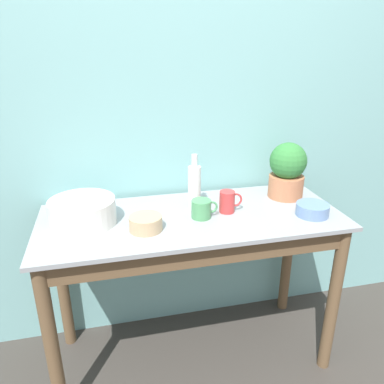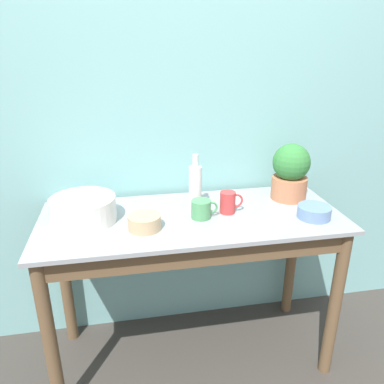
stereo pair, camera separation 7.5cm
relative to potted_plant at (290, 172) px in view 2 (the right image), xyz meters
name	(u,v)px [view 2 (the right image)]	position (x,y,z in m)	size (l,w,h in m)	color
wall_back	(180,124)	(-0.53, 0.23, 0.22)	(6.00, 0.05, 2.40)	#7AB2B2
counter_table	(193,250)	(-0.53, -0.14, -0.32)	(1.42, 0.58, 0.83)	brown
potted_plant	(290,172)	(0.00, 0.00, 0.00)	(0.19, 0.19, 0.29)	#B7704C
bowl_wash_large	(83,210)	(-1.03, -0.09, -0.09)	(0.29, 0.29, 0.11)	silver
bottle_tall	(195,186)	(-0.50, -0.03, -0.03)	(0.06, 0.06, 0.27)	white
mug_green	(201,209)	(-0.49, -0.15, -0.10)	(0.13, 0.09, 0.09)	#4C935B
mug_red	(228,202)	(-0.36, -0.11, -0.09)	(0.11, 0.07, 0.10)	#C63838
bowl_small_tan	(145,222)	(-0.76, -0.21, -0.11)	(0.14, 0.14, 0.06)	tan
bowl_small_blue	(314,212)	(0.02, -0.24, -0.12)	(0.15, 0.15, 0.06)	#6684B2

